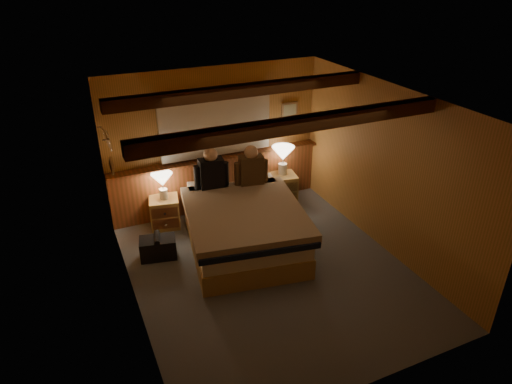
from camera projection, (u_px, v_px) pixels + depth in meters
floor at (270, 271)px, 6.30m from camera, size 4.20×4.20×0.00m
ceiling at (273, 101)px, 5.20m from camera, size 4.20×4.20×0.00m
wall_back at (215, 140)px, 7.46m from camera, size 3.60×0.00×3.60m
wall_left at (127, 225)px, 5.10m from camera, size 0.00×4.20×4.20m
wall_right at (386, 170)px, 6.41m from camera, size 0.00×4.20×4.20m
wall_front at (374, 294)px, 4.05m from camera, size 3.60×0.00×3.60m
wainscot at (218, 181)px, 7.73m from camera, size 3.60×0.23×0.94m
curtain_window at (216, 123)px, 7.25m from camera, size 2.18×0.09×1.11m
ceiling_beams at (267, 105)px, 5.37m from camera, size 3.60×1.65×0.16m
coat_rail at (107, 139)px, 6.19m from camera, size 0.05×0.55×0.24m
framed_print at (289, 110)px, 7.77m from camera, size 0.30×0.04×0.25m
bed at (243, 226)px, 6.66m from camera, size 1.90×2.31×0.71m
nightstand_left at (165, 212)px, 7.26m from camera, size 0.52×0.49×0.49m
nightstand_right at (282, 188)px, 8.02m from camera, size 0.52×0.48×0.50m
lamp_left at (162, 181)px, 7.01m from camera, size 0.33×0.33×0.43m
lamp_right at (283, 155)px, 7.78m from camera, size 0.39×0.39×0.51m
person_left at (211, 171)px, 6.94m from camera, size 0.55×0.25×0.66m
person_right at (251, 168)px, 7.04m from camera, size 0.53×0.27×0.66m
duffel_bag at (158, 247)px, 6.54m from camera, size 0.56×0.41×0.37m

